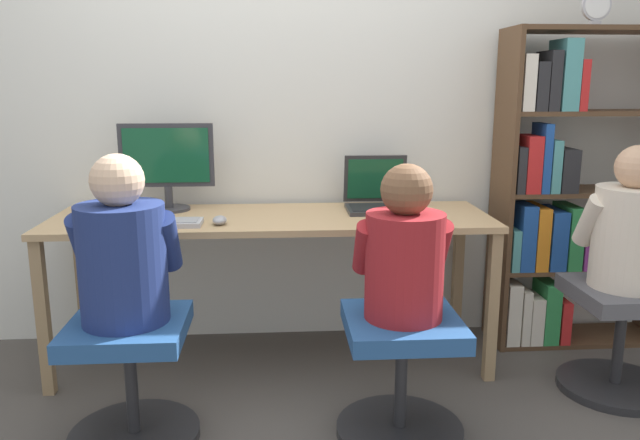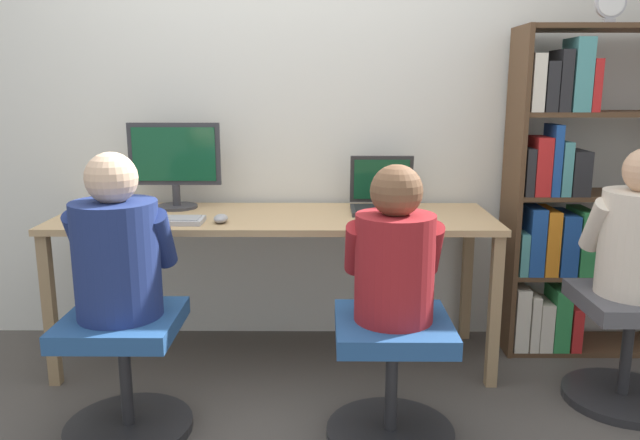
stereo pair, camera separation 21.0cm
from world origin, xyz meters
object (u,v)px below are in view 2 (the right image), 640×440
at_px(office_chair_right, 392,372).
at_px(person_at_monitor, 117,248).
at_px(desk_clock, 611,4).
at_px(person_near_shelf, 639,234).
at_px(desktop_monitor, 175,164).
at_px(keyboard, 158,220).
at_px(person_at_laptop, 395,255).
at_px(office_chair_left, 125,367).
at_px(bookshelf, 572,207).
at_px(office_chair_side, 628,341).
at_px(laptop, 383,200).

relative_size(office_chair_right, person_at_monitor, 0.80).
height_order(office_chair_right, desk_clock, desk_clock).
bearing_deg(person_near_shelf, office_chair_right, -164.00).
bearing_deg(desktop_monitor, person_near_shelf, -15.88).
xyz_separation_m(keyboard, person_at_laptop, (1.02, -0.54, -0.01)).
relative_size(office_chair_left, person_at_laptop, 0.86).
distance_m(office_chair_left, person_at_monitor, 0.48).
xyz_separation_m(bookshelf, desk_clock, (0.07, -0.07, 0.96)).
relative_size(office_chair_left, desk_clock, 3.14).
relative_size(bookshelf, person_near_shelf, 2.64).
bearing_deg(person_at_monitor, office_chair_left, -90.00).
relative_size(office_chair_right, person_near_shelf, 0.81).
bearing_deg(person_at_laptop, office_chair_side, 15.58).
bearing_deg(person_at_laptop, person_near_shelf, 15.80).
relative_size(desktop_monitor, person_at_monitor, 0.73).
height_order(bookshelf, person_near_shelf, bookshelf).
distance_m(office_chair_left, person_near_shelf, 2.16).
distance_m(desktop_monitor, person_at_monitor, 0.88).
height_order(desktop_monitor, office_chair_side, desktop_monitor).
relative_size(keyboard, bookshelf, 0.25).
distance_m(desktop_monitor, person_near_shelf, 2.16).
relative_size(person_at_laptop, person_near_shelf, 0.95).
bearing_deg(bookshelf, office_chair_right, -139.00).
bearing_deg(person_near_shelf, desk_clock, 90.00).
relative_size(person_at_monitor, bookshelf, 0.38).
bearing_deg(office_chair_side, office_chair_right, -164.22).
distance_m(office_chair_right, person_near_shelf, 1.19).
height_order(laptop, bookshelf, bookshelf).
distance_m(person_at_laptop, bookshelf, 1.30).
bearing_deg(desk_clock, office_chair_side, -90.00).
height_order(office_chair_left, desk_clock, desk_clock).
distance_m(office_chair_right, person_at_laptop, 0.47).
height_order(laptop, desk_clock, desk_clock).
xyz_separation_m(person_at_laptop, desk_clock, (1.05, 0.78, 0.98)).
bearing_deg(person_at_monitor, person_at_laptop, -1.84).
bearing_deg(person_at_laptop, office_chair_left, 178.40).
relative_size(laptop, keyboard, 0.77).
relative_size(desktop_monitor, person_at_laptop, 0.78).
height_order(office_chair_left, office_chair_right, same).
distance_m(laptop, person_near_shelf, 1.15).
bearing_deg(office_chair_left, bookshelf, 22.06).
bearing_deg(person_near_shelf, keyboard, 173.44).
distance_m(person_at_monitor, bookshelf, 2.19).
xyz_separation_m(office_chair_left, bookshelf, (2.03, 0.82, 0.48)).
relative_size(person_at_laptop, bookshelf, 0.36).
bearing_deg(person_at_monitor, desk_clock, 19.58).
bearing_deg(office_chair_right, laptop, 87.92).
relative_size(laptop, office_chair_left, 0.63).
xyz_separation_m(laptop, keyboard, (-1.05, -0.30, -0.04)).
xyz_separation_m(office_chair_right, person_at_monitor, (-1.04, 0.04, 0.48)).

